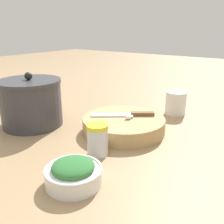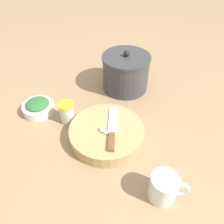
{
  "view_description": "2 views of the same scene",
  "coord_description": "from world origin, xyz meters",
  "px_view_note": "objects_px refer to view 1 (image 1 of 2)",
  "views": [
    {
      "loc": [
        -0.67,
        -0.53,
        0.36
      ],
      "look_at": [
        0.03,
        -0.03,
        0.06
      ],
      "focal_mm": 40.0,
      "sensor_mm": 36.0,
      "label": 1
    },
    {
      "loc": [
        0.4,
        -0.51,
        0.67
      ],
      "look_at": [
        0.01,
        -0.03,
        0.09
      ],
      "focal_mm": 35.0,
      "sensor_mm": 36.0,
      "label": 2
    }
  ],
  "objects_px": {
    "garlic_cloves": "(129,117)",
    "spice_jar": "(98,140)",
    "coffee_mug": "(176,103)",
    "chef_knife": "(127,114)",
    "cutting_board": "(124,125)",
    "herb_bowl": "(73,173)",
    "stock_pot": "(31,103)"
  },
  "relations": [
    {
      "from": "cutting_board",
      "to": "garlic_cloves",
      "type": "xyz_separation_m",
      "value": [
        0.0,
        -0.02,
        0.03
      ]
    },
    {
      "from": "herb_bowl",
      "to": "spice_jar",
      "type": "height_order",
      "value": "spice_jar"
    },
    {
      "from": "herb_bowl",
      "to": "stock_pot",
      "type": "height_order",
      "value": "stock_pot"
    },
    {
      "from": "herb_bowl",
      "to": "stock_pot",
      "type": "bearing_deg",
      "value": 64.6
    },
    {
      "from": "herb_bowl",
      "to": "spice_jar",
      "type": "distance_m",
      "value": 0.15
    },
    {
      "from": "coffee_mug",
      "to": "spice_jar",
      "type": "bearing_deg",
      "value": 175.04
    },
    {
      "from": "stock_pot",
      "to": "garlic_cloves",
      "type": "bearing_deg",
      "value": -66.62
    },
    {
      "from": "herb_bowl",
      "to": "coffee_mug",
      "type": "distance_m",
      "value": 0.63
    },
    {
      "from": "spice_jar",
      "to": "stock_pot",
      "type": "bearing_deg",
      "value": 83.24
    },
    {
      "from": "garlic_cloves",
      "to": "herb_bowl",
      "type": "distance_m",
      "value": 0.34
    },
    {
      "from": "cutting_board",
      "to": "herb_bowl",
      "type": "relative_size",
      "value": 2.1
    },
    {
      "from": "spice_jar",
      "to": "stock_pot",
      "type": "relative_size",
      "value": 0.41
    },
    {
      "from": "garlic_cloves",
      "to": "coffee_mug",
      "type": "relative_size",
      "value": 0.39
    },
    {
      "from": "cutting_board",
      "to": "chef_knife",
      "type": "distance_m",
      "value": 0.04
    },
    {
      "from": "chef_knife",
      "to": "coffee_mug",
      "type": "distance_m",
      "value": 0.28
    },
    {
      "from": "garlic_cloves",
      "to": "cutting_board",
      "type": "bearing_deg",
      "value": 90.66
    },
    {
      "from": "chef_knife",
      "to": "cutting_board",
      "type": "bearing_deg",
      "value": 152.74
    },
    {
      "from": "cutting_board",
      "to": "spice_jar",
      "type": "xyz_separation_m",
      "value": [
        -0.19,
        -0.03,
        0.02
      ]
    },
    {
      "from": "cutting_board",
      "to": "chef_knife",
      "type": "xyz_separation_m",
      "value": [
        0.03,
        0.0,
        0.03
      ]
    },
    {
      "from": "garlic_cloves",
      "to": "spice_jar",
      "type": "relative_size",
      "value": 0.47
    },
    {
      "from": "stock_pot",
      "to": "coffee_mug",
      "type": "bearing_deg",
      "value": -41.8
    },
    {
      "from": "stock_pot",
      "to": "cutting_board",
      "type": "bearing_deg",
      "value": -65.27
    },
    {
      "from": "cutting_board",
      "to": "herb_bowl",
      "type": "xyz_separation_m",
      "value": [
        -0.33,
        -0.08,
        0.0
      ]
    },
    {
      "from": "garlic_cloves",
      "to": "spice_jar",
      "type": "xyz_separation_m",
      "value": [
        -0.19,
        -0.01,
        -0.01
      ]
    },
    {
      "from": "garlic_cloves",
      "to": "spice_jar",
      "type": "distance_m",
      "value": 0.19
    },
    {
      "from": "chef_knife",
      "to": "garlic_cloves",
      "type": "bearing_deg",
      "value": -171.02
    },
    {
      "from": "cutting_board",
      "to": "garlic_cloves",
      "type": "height_order",
      "value": "garlic_cloves"
    },
    {
      "from": "garlic_cloves",
      "to": "coffee_mug",
      "type": "distance_m",
      "value": 0.3
    },
    {
      "from": "spice_jar",
      "to": "garlic_cloves",
      "type": "bearing_deg",
      "value": 3.35
    },
    {
      "from": "chef_knife",
      "to": "spice_jar",
      "type": "height_order",
      "value": "spice_jar"
    },
    {
      "from": "spice_jar",
      "to": "coffee_mug",
      "type": "height_order",
      "value": "coffee_mug"
    },
    {
      "from": "chef_knife",
      "to": "garlic_cloves",
      "type": "xyz_separation_m",
      "value": [
        -0.02,
        -0.03,
        0.0
      ]
    }
  ]
}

